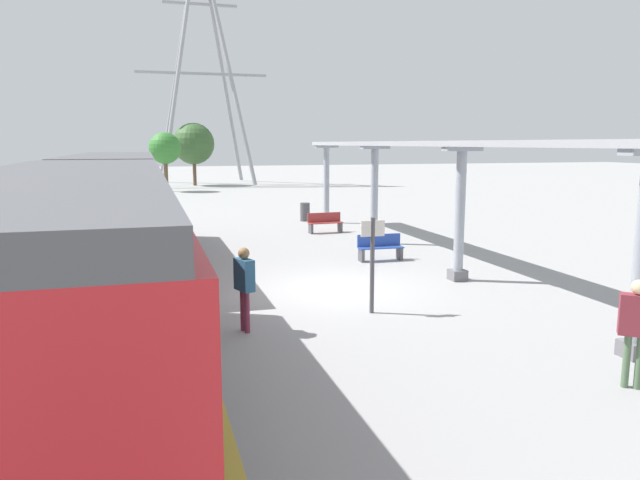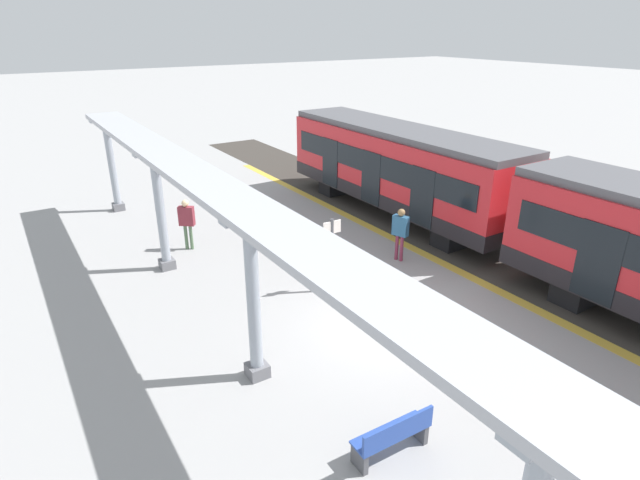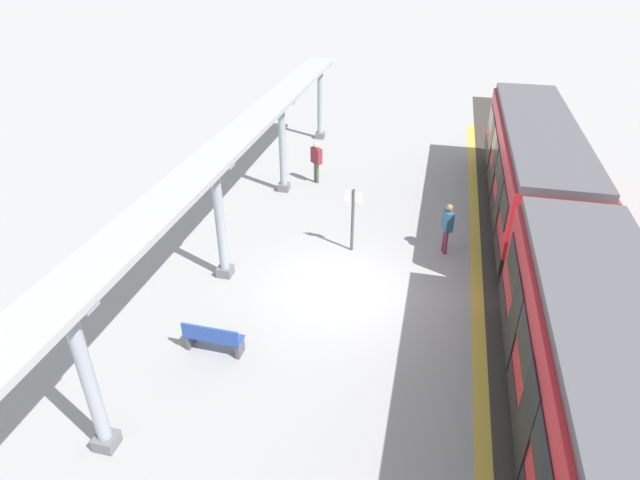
{
  "view_description": "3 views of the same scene",
  "coord_description": "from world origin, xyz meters",
  "px_view_note": "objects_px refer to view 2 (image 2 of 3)",
  "views": [
    {
      "loc": [
        -4.68,
        -14.52,
        3.83
      ],
      "look_at": [
        0.12,
        1.88,
        1.03
      ],
      "focal_mm": 33.11,
      "sensor_mm": 36.0,
      "label": 1
    },
    {
      "loc": [
        7.44,
        8.49,
        7.06
      ],
      "look_at": [
        0.42,
        -2.46,
        1.6
      ],
      "focal_mm": 28.79,
      "sensor_mm": 36.0,
      "label": 2
    },
    {
      "loc": [
        -2.3,
        12.69,
        9.21
      ],
      "look_at": [
        0.86,
        -0.85,
        1.11
      ],
      "focal_mm": 29.88,
      "sensor_mm": 36.0,
      "label": 3
    }
  ],
  "objects_px": {
    "canopy_pillar_nearest": "(112,165)",
    "bench_mid_platform": "(394,436)",
    "train_near_carriage": "(397,170)",
    "passenger_waiting_near_edge": "(400,229)",
    "canopy_pillar_second": "(161,211)",
    "passenger_by_the_benches": "(187,219)",
    "platform_info_sign": "(332,248)",
    "canopy_pillar_third": "(253,300)"
  },
  "relations": [
    {
      "from": "canopy_pillar_nearest",
      "to": "bench_mid_platform",
      "type": "distance_m",
      "value": 16.3
    },
    {
      "from": "train_near_carriage",
      "to": "passenger_waiting_near_edge",
      "type": "height_order",
      "value": "train_near_carriage"
    },
    {
      "from": "train_near_carriage",
      "to": "canopy_pillar_second",
      "type": "xyz_separation_m",
      "value": [
        9.33,
        0.05,
        0.07
      ]
    },
    {
      "from": "canopy_pillar_second",
      "to": "passenger_by_the_benches",
      "type": "distance_m",
      "value": 1.75
    },
    {
      "from": "platform_info_sign",
      "to": "passenger_waiting_near_edge",
      "type": "distance_m",
      "value": 3.05
    },
    {
      "from": "canopy_pillar_second",
      "to": "bench_mid_platform",
      "type": "xyz_separation_m",
      "value": [
        -1.02,
        9.67,
        -1.45
      ]
    },
    {
      "from": "train_near_carriage",
      "to": "canopy_pillar_third",
      "type": "distance_m",
      "value": 11.32
    },
    {
      "from": "canopy_pillar_nearest",
      "to": "bench_mid_platform",
      "type": "relative_size",
      "value": 2.48
    },
    {
      "from": "canopy_pillar_third",
      "to": "platform_info_sign",
      "type": "xyz_separation_m",
      "value": [
        -3.52,
        -2.37,
        -0.57
      ]
    },
    {
      "from": "canopy_pillar_second",
      "to": "bench_mid_platform",
      "type": "distance_m",
      "value": 9.83
    },
    {
      "from": "canopy_pillar_nearest",
      "to": "canopy_pillar_third",
      "type": "xyz_separation_m",
      "value": [
        0.0,
        12.89,
        0.0
      ]
    },
    {
      "from": "bench_mid_platform",
      "to": "passenger_by_the_benches",
      "type": "bearing_deg",
      "value": -90.44
    },
    {
      "from": "passenger_by_the_benches",
      "to": "train_near_carriage",
      "type": "bearing_deg",
      "value": 172.74
    },
    {
      "from": "passenger_waiting_near_edge",
      "to": "canopy_pillar_third",
      "type": "bearing_deg",
      "value": 24.11
    },
    {
      "from": "bench_mid_platform",
      "to": "canopy_pillar_second",
      "type": "bearing_deg",
      "value": -83.95
    },
    {
      "from": "canopy_pillar_nearest",
      "to": "passenger_by_the_benches",
      "type": "height_order",
      "value": "canopy_pillar_nearest"
    },
    {
      "from": "canopy_pillar_second",
      "to": "bench_mid_platform",
      "type": "relative_size",
      "value": 2.48
    },
    {
      "from": "platform_info_sign",
      "to": "canopy_pillar_third",
      "type": "bearing_deg",
      "value": 33.95
    },
    {
      "from": "train_near_carriage",
      "to": "canopy_pillar_nearest",
      "type": "xyz_separation_m",
      "value": [
        9.33,
        -6.48,
        0.07
      ]
    },
    {
      "from": "canopy_pillar_second",
      "to": "platform_info_sign",
      "type": "bearing_deg",
      "value": 131.44
    },
    {
      "from": "canopy_pillar_third",
      "to": "platform_info_sign",
      "type": "height_order",
      "value": "canopy_pillar_third"
    },
    {
      "from": "canopy_pillar_third",
      "to": "passenger_waiting_near_edge",
      "type": "bearing_deg",
      "value": -155.89
    },
    {
      "from": "train_near_carriage",
      "to": "passenger_by_the_benches",
      "type": "height_order",
      "value": "train_near_carriage"
    },
    {
      "from": "bench_mid_platform",
      "to": "train_near_carriage",
      "type": "bearing_deg",
      "value": -130.52
    },
    {
      "from": "canopy_pillar_nearest",
      "to": "passenger_waiting_near_edge",
      "type": "distance_m",
      "value": 11.94
    },
    {
      "from": "canopy_pillar_third",
      "to": "platform_info_sign",
      "type": "relative_size",
      "value": 1.7
    },
    {
      "from": "canopy_pillar_third",
      "to": "passenger_by_the_benches",
      "type": "height_order",
      "value": "canopy_pillar_third"
    },
    {
      "from": "train_near_carriage",
      "to": "passenger_by_the_benches",
      "type": "xyz_separation_m",
      "value": [
        8.22,
        -1.05,
        -0.73
      ]
    },
    {
      "from": "bench_mid_platform",
      "to": "platform_info_sign",
      "type": "xyz_separation_m",
      "value": [
        -2.5,
        -5.68,
        0.89
      ]
    },
    {
      "from": "canopy_pillar_nearest",
      "to": "platform_info_sign",
      "type": "height_order",
      "value": "canopy_pillar_nearest"
    },
    {
      "from": "bench_mid_platform",
      "to": "passenger_by_the_benches",
      "type": "relative_size",
      "value": 0.86
    },
    {
      "from": "train_near_carriage",
      "to": "bench_mid_platform",
      "type": "relative_size",
      "value": 7.42
    },
    {
      "from": "platform_info_sign",
      "to": "passenger_waiting_near_edge",
      "type": "bearing_deg",
      "value": -169.69
    },
    {
      "from": "canopy_pillar_third",
      "to": "bench_mid_platform",
      "type": "distance_m",
      "value": 3.76
    },
    {
      "from": "train_near_carriage",
      "to": "passenger_waiting_near_edge",
      "type": "distance_m",
      "value": 4.54
    },
    {
      "from": "bench_mid_platform",
      "to": "passenger_by_the_benches",
      "type": "xyz_separation_m",
      "value": [
        -0.08,
        -10.76,
        0.66
      ]
    },
    {
      "from": "canopy_pillar_nearest",
      "to": "canopy_pillar_second",
      "type": "bearing_deg",
      "value": 90.0
    },
    {
      "from": "canopy_pillar_third",
      "to": "canopy_pillar_nearest",
      "type": "bearing_deg",
      "value": -90.0
    },
    {
      "from": "platform_info_sign",
      "to": "passenger_by_the_benches",
      "type": "relative_size",
      "value": 1.25
    },
    {
      "from": "canopy_pillar_third",
      "to": "passenger_waiting_near_edge",
      "type": "height_order",
      "value": "canopy_pillar_third"
    },
    {
      "from": "platform_info_sign",
      "to": "passenger_by_the_benches",
      "type": "distance_m",
      "value": 5.63
    },
    {
      "from": "canopy_pillar_second",
      "to": "canopy_pillar_third",
      "type": "bearing_deg",
      "value": 90.0
    }
  ]
}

